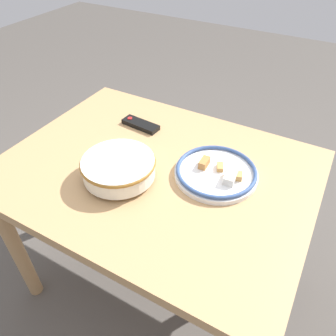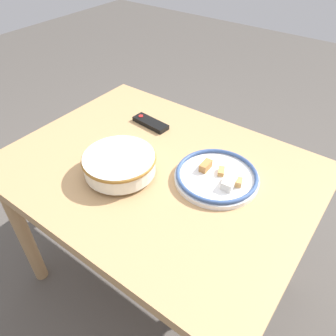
% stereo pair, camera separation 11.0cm
% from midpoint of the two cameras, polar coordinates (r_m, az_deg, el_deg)
% --- Properties ---
extents(ground_plane, '(8.00, 8.00, 0.00)m').
position_cam_midpoint_polar(ground_plane, '(1.75, 0.55, -18.34)').
color(ground_plane, '#4C4742').
extents(dining_table, '(1.12, 0.85, 0.72)m').
position_cam_midpoint_polar(dining_table, '(1.26, 0.73, -3.19)').
color(dining_table, tan).
rests_on(dining_table, ground_plane).
extents(noodle_bowl, '(0.26, 0.26, 0.08)m').
position_cam_midpoint_polar(noodle_bowl, '(1.14, -5.72, 0.69)').
color(noodle_bowl, silver).
rests_on(noodle_bowl, dining_table).
extents(food_plate, '(0.29, 0.29, 0.05)m').
position_cam_midpoint_polar(food_plate, '(1.15, 11.24, -1.55)').
color(food_plate, white).
rests_on(food_plate, dining_table).
extents(tv_remote, '(0.17, 0.07, 0.02)m').
position_cam_midpoint_polar(tv_remote, '(1.41, -0.83, 7.78)').
color(tv_remote, black).
rests_on(tv_remote, dining_table).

